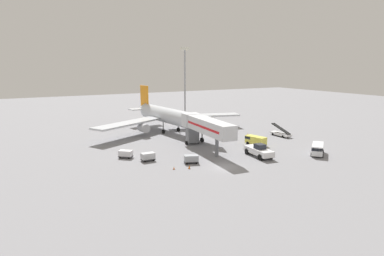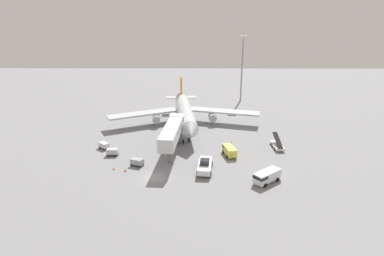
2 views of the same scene
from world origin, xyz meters
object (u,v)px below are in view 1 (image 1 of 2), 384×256
object	(u,v)px
jet_bridge	(204,126)
apron_light_mast	(185,67)
service_van_far_center	(318,149)
safety_cone_bravo	(189,167)
pushback_tug	(259,151)
ground_crew_worker_foreground	(248,137)
baggage_cart_rear_left	(191,159)
safety_cone_alpha	(174,168)
baggage_cart_near_center	(126,154)
belt_loader_truck	(281,133)
airplane_at_gate	(172,117)
baggage_cart_outer_left	(148,156)
service_van_mid_right	(255,140)

from	to	relation	value
jet_bridge	apron_light_mast	bearing A→B (deg)	66.71
service_van_far_center	safety_cone_bravo	bearing A→B (deg)	171.23
pushback_tug	ground_crew_worker_foreground	xyz separation A→B (m)	(6.27, 11.48, -0.19)
ground_crew_worker_foreground	baggage_cart_rear_left	bearing A→B (deg)	-154.82
service_van_far_center	ground_crew_worker_foreground	xyz separation A→B (m)	(-4.51, 15.90, -0.24)
service_van_far_center	baggage_cart_rear_left	size ratio (longest dim) A/B	1.99
safety_cone_alpha	service_van_far_center	bearing A→B (deg)	-9.71
safety_cone_bravo	baggage_cart_near_center	bearing A→B (deg)	121.92
baggage_cart_near_center	baggage_cart_rear_left	bearing A→B (deg)	-44.69
pushback_tug	safety_cone_bravo	size ratio (longest dim) A/B	11.44
jet_bridge	pushback_tug	size ratio (longest dim) A/B	2.58
pushback_tug	safety_cone_alpha	xyz separation A→B (m)	(-17.61, 0.44, -0.91)
belt_loader_truck	safety_cone_alpha	distance (m)	36.27
airplane_at_gate	baggage_cart_outer_left	bearing A→B (deg)	-124.87
airplane_at_gate	service_van_far_center	world-z (taller)	airplane_at_gate
jet_bridge	baggage_cart_near_center	distance (m)	16.52
belt_loader_truck	service_van_far_center	size ratio (longest dim) A/B	1.03
safety_cone_alpha	apron_light_mast	bearing A→B (deg)	60.94
belt_loader_truck	jet_bridge	bearing A→B (deg)	-172.76
service_van_mid_right	safety_cone_alpha	xyz separation A→B (m)	(-23.05, -7.34, -0.88)
baggage_cart_near_center	service_van_mid_right	bearing A→B (deg)	-7.06
service_van_far_center	baggage_cart_near_center	world-z (taller)	service_van_far_center
baggage_cart_rear_left	ground_crew_worker_foreground	bearing A→B (deg)	25.18
baggage_cart_rear_left	apron_light_mast	bearing A→B (deg)	63.51
airplane_at_gate	apron_light_mast	bearing A→B (deg)	57.07
airplane_at_gate	jet_bridge	world-z (taller)	airplane_at_gate
service_van_far_center	baggage_cart_outer_left	distance (m)	32.50
baggage_cart_rear_left	ground_crew_worker_foreground	xyz separation A→B (m)	(19.62, 9.23, 0.15)
pushback_tug	ground_crew_worker_foreground	world-z (taller)	pushback_tug
baggage_cart_near_center	apron_light_mast	size ratio (longest dim) A/B	0.12
pushback_tug	ground_crew_worker_foreground	size ratio (longest dim) A/B	3.94
jet_bridge	pushback_tug	xyz separation A→B (m)	(6.59, -9.09, -3.81)
safety_cone_alpha	baggage_cart_outer_left	bearing A→B (deg)	105.35
safety_cone_alpha	jet_bridge	bearing A→B (deg)	38.15
jet_bridge	service_van_far_center	xyz separation A→B (m)	(17.37, -13.51, -3.77)
baggage_cart_near_center	baggage_cart_outer_left	bearing A→B (deg)	-52.94
baggage_cart_near_center	baggage_cart_rear_left	size ratio (longest dim) A/B	0.98
baggage_cart_rear_left	safety_cone_alpha	world-z (taller)	baggage_cart_rear_left
safety_cone_bravo	apron_light_mast	xyz separation A→B (m)	(29.88, 59.00, 15.96)
airplane_at_gate	safety_cone_bravo	size ratio (longest dim) A/B	67.53
baggage_cart_rear_left	airplane_at_gate	bearing A→B (deg)	71.88
service_van_far_center	safety_cone_bravo	distance (m)	26.27
service_van_mid_right	baggage_cart_rear_left	bearing A→B (deg)	-163.63
service_van_far_center	service_van_mid_right	size ratio (longest dim) A/B	1.13
baggage_cart_rear_left	safety_cone_bravo	xyz separation A→B (m)	(-1.82, -2.67, -0.50)
service_van_far_center	apron_light_mast	xyz separation A→B (m)	(3.93, 63.00, 15.07)
pushback_tug	baggage_cart_rear_left	size ratio (longest dim) A/B	2.57
belt_loader_truck	service_van_far_center	world-z (taller)	belt_loader_truck
baggage_cart_outer_left	ground_crew_worker_foreground	size ratio (longest dim) A/B	1.33
baggage_cart_outer_left	pushback_tug	bearing A→B (deg)	-20.68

